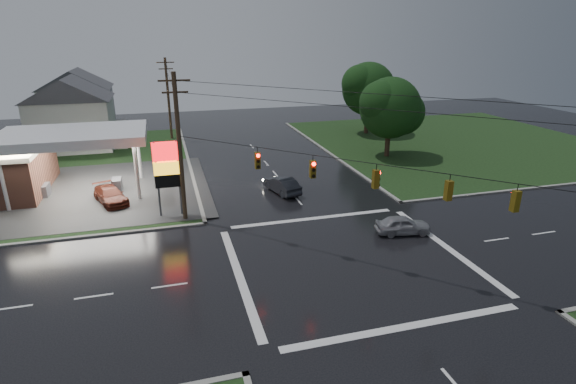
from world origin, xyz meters
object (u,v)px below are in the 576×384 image
object	(u,v)px
tree_ne_far	(369,89)
car_crossing	(403,225)
house_far	(78,99)
house_near	(72,112)
pylon_sign	(167,167)
car_north	(282,185)
tree_ne_near	(391,108)
car_pump	(111,195)
utility_pole_nw	(180,147)
utility_pole_n	(168,98)

from	to	relation	value
tree_ne_far	car_crossing	size ratio (longest dim) A/B	2.54
house_far	house_near	bearing A→B (deg)	-85.24
pylon_sign	house_near	size ratio (longest dim) A/B	0.54
house_far	car_crossing	world-z (taller)	house_far
tree_ne_far	car_north	bearing A→B (deg)	-131.03
tree_ne_near	car_pump	world-z (taller)	tree_ne_near
pylon_sign	tree_ne_near	xyz separation A→B (m)	(24.64, 11.49, 1.55)
utility_pole_nw	house_far	bearing A→B (deg)	107.92
utility_pole_nw	tree_ne_near	bearing A→B (deg)	27.86
car_crossing	tree_ne_near	bearing A→B (deg)	-14.67
car_crossing	car_pump	size ratio (longest dim) A/B	0.83
house_far	car_north	bearing A→B (deg)	-58.59
car_pump	house_far	bearing A→B (deg)	79.61
house_far	tree_ne_near	bearing A→B (deg)	-35.77
utility_pole_nw	car_pump	xyz separation A→B (m)	(-5.77, 5.27, -5.04)
pylon_sign	house_near	xyz separation A→B (m)	(-10.45, 25.50, 0.39)
utility_pole_n	utility_pole_nw	bearing A→B (deg)	-90.00
house_far	tree_ne_far	size ratio (longest dim) A/B	1.13
pylon_sign	utility_pole_n	size ratio (longest dim) A/B	0.57
house_near	tree_ne_far	distance (m)	38.19
tree_ne_near	car_north	world-z (taller)	tree_ne_near
car_north	utility_pole_n	bearing A→B (deg)	-85.24
utility_pole_n	car_pump	distance (m)	24.41
utility_pole_nw	house_far	xyz separation A→B (m)	(-12.45, 38.50, -1.32)
utility_pole_n	house_near	xyz separation A→B (m)	(-11.45, -2.00, -1.06)
tree_ne_far	house_near	bearing A→B (deg)	176.99
tree_ne_far	car_north	xyz separation A→B (m)	(-17.95, -20.63, -5.45)
utility_pole_n	house_near	size ratio (longest dim) A/B	0.95
car_crossing	car_north	bearing A→B (deg)	39.66
house_near	tree_ne_near	size ratio (longest dim) A/B	1.23
house_far	tree_ne_far	xyz separation A→B (m)	(39.10, -14.01, 1.77)
utility_pole_nw	house_far	distance (m)	40.48
house_far	pylon_sign	bearing A→B (deg)	-73.02
tree_ne_far	tree_ne_near	bearing A→B (deg)	-104.07
house_near	tree_ne_far	xyz separation A→B (m)	(38.10, -2.01, 1.77)
pylon_sign	house_far	xyz separation A→B (m)	(-11.45, 37.50, 0.39)
utility_pole_n	tree_ne_near	size ratio (longest dim) A/B	1.17
pylon_sign	house_far	distance (m)	39.21
tree_ne_far	car_crossing	world-z (taller)	tree_ne_far
car_north	car_crossing	world-z (taller)	car_north
car_pump	car_north	bearing A→B (deg)	-27.29
house_far	utility_pole_nw	bearing A→B (deg)	-72.08
car_north	pylon_sign	bearing A→B (deg)	1.77
car_pump	pylon_sign	bearing A→B (deg)	-63.56
pylon_sign	tree_ne_near	world-z (taller)	tree_ne_near
utility_pole_n	tree_ne_near	xyz separation A→B (m)	(23.64, -16.01, 0.09)
tree_ne_near	tree_ne_far	bearing A→B (deg)	75.93
tree_ne_near	tree_ne_far	xyz separation A→B (m)	(3.01, 12.00, 0.62)
car_crossing	car_pump	world-z (taller)	car_pump
car_north	car_pump	world-z (taller)	car_north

